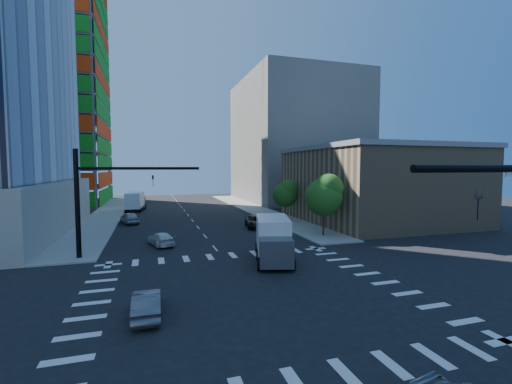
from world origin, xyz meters
name	(u,v)px	position (x,y,z in m)	size (l,w,h in m)	color
ground	(251,292)	(0.00, 0.00, 0.00)	(160.00, 160.00, 0.00)	black
road_markings	(251,292)	(0.00, 0.00, 0.01)	(20.00, 20.00, 0.01)	silver
sidewalk_ne	(255,209)	(12.50, 40.00, 0.07)	(5.00, 60.00, 0.15)	gray
sidewalk_nw	(107,215)	(-12.50, 40.00, 0.07)	(5.00, 60.00, 0.15)	gray
construction_building	(37,85)	(-27.41, 61.93, 24.61)	(25.16, 34.50, 70.60)	slate
commercial_building	(375,184)	(25.00, 22.00, 5.31)	(20.50, 22.50, 10.60)	#9A7C59
bg_building_ne	(295,141)	(27.00, 55.00, 14.00)	(24.00, 30.00, 28.00)	slate
signal_mast_nw	(97,193)	(-10.00, 11.50, 5.49)	(10.20, 0.40, 9.00)	black
tree_south	(325,194)	(12.63, 13.90, 4.69)	(4.16, 4.16, 6.82)	#382316
tree_north	(286,193)	(12.93, 25.90, 3.99)	(3.54, 3.52, 5.78)	#382316
car_nb_far	(256,222)	(7.08, 21.69, 0.74)	(2.45, 5.31, 1.47)	black
car_sb_near	(161,239)	(-4.83, 14.81, 0.63)	(1.76, 4.33, 1.26)	silver
car_sb_mid	(130,218)	(-8.50, 29.79, 0.79)	(1.87, 4.65, 1.58)	#9C9EA3
car_sb_cross	(147,304)	(-6.04, -1.68, 0.65)	(1.37, 3.94, 1.30)	#55565B
box_truck_near	(274,243)	(3.74, 6.15, 1.52)	(4.46, 7.07, 3.44)	black
box_truck_far	(136,203)	(-8.25, 44.59, 1.46)	(3.49, 6.58, 3.29)	black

